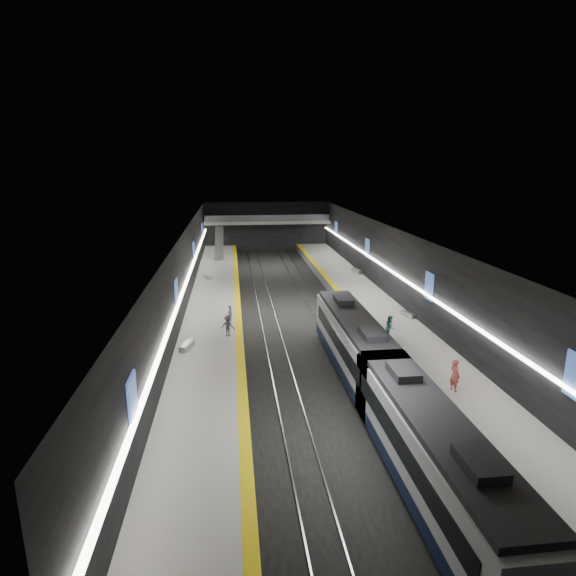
{
  "coord_description": "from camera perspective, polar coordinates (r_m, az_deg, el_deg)",
  "views": [
    {
      "loc": [
        -5.64,
        -43.68,
        14.0
      ],
      "look_at": [
        -0.33,
        1.59,
        2.2
      ],
      "focal_mm": 30.0,
      "sensor_mm": 36.0,
      "label": 1
    }
  ],
  "objects": [
    {
      "name": "tactile_strip_right",
      "position": [
        46.86,
        7.08,
        -1.68
      ],
      "size": [
        0.6,
        70.0,
        0.02
      ],
      "primitive_type": "cube",
      "color": "yellow",
      "rests_on": "platform_right"
    },
    {
      "name": "passenger_left_a",
      "position": [
        40.67,
        -6.89,
        -3.1
      ],
      "size": [
        0.63,
        0.97,
        1.53
      ],
      "primitive_type": "imported",
      "rotation": [
        0.0,
        0.0,
        -1.88
      ],
      "color": "beige",
      "rests_on": "platform_left"
    },
    {
      "name": "wall_right",
      "position": [
        47.46,
        12.72,
        1.99
      ],
      "size": [
        0.04,
        70.0,
        8.0
      ],
      "primitive_type": "cube",
      "color": "black",
      "rests_on": "ground"
    },
    {
      "name": "ad_posters",
      "position": [
        46.03,
        0.49,
        2.6
      ],
      "size": [
        19.94,
        53.5,
        2.2
      ],
      "color": "#3A5EAF",
      "rests_on": "wall_left"
    },
    {
      "name": "platform_left",
      "position": [
        45.76,
        -8.73,
        -2.82
      ],
      "size": [
        5.0,
        70.0,
        1.0
      ],
      "primitive_type": "cube",
      "color": "slate",
      "rests_on": "ground"
    },
    {
      "name": "ground",
      "position": [
        46.21,
        0.63,
        -3.12
      ],
      "size": [
        70.0,
        70.0,
        0.0
      ],
      "primitive_type": "plane",
      "color": "black",
      "rests_on": "ground"
    },
    {
      "name": "cove_light_left",
      "position": [
        45.05,
        -11.82,
        1.11
      ],
      "size": [
        0.25,
        68.6,
        0.12
      ],
      "primitive_type": "cube",
      "color": "white",
      "rests_on": "wall_left"
    },
    {
      "name": "platform_right",
      "position": [
        47.57,
        9.64,
        -2.18
      ],
      "size": [
        5.0,
        70.0,
        1.0
      ],
      "primitive_type": "cube",
      "color": "slate",
      "rests_on": "ground"
    },
    {
      "name": "ceiling",
      "position": [
        44.45,
        0.66,
        6.75
      ],
      "size": [
        20.0,
        70.0,
        0.04
      ],
      "primitive_type": "cube",
      "rotation": [
        3.14,
        0.0,
        0.0
      ],
      "color": "beige",
      "rests_on": "wall_left"
    },
    {
      "name": "cove_light_right",
      "position": [
        47.44,
        12.48,
        1.75
      ],
      "size": [
        0.25,
        68.6,
        0.12
      ],
      "primitive_type": "cube",
      "color": "white",
      "rests_on": "wall_right"
    },
    {
      "name": "wall_back",
      "position": [
        79.51,
        -2.59,
        7.28
      ],
      "size": [
        20.0,
        0.04,
        8.0
      ],
      "primitive_type": "cube",
      "color": "black",
      "rests_on": "ground"
    },
    {
      "name": "passenger_left_b",
      "position": [
        37.59,
        -7.14,
        -4.5
      ],
      "size": [
        1.21,
        0.91,
        1.66
      ],
      "primitive_type": "imported",
      "rotation": [
        0.0,
        0.0,
        2.83
      ],
      "color": "#414249",
      "rests_on": "platform_left"
    },
    {
      "name": "wall_left",
      "position": [
        45.02,
        -12.08,
        1.35
      ],
      "size": [
        0.04,
        70.0,
        8.0
      ],
      "primitive_type": "cube",
      "color": "black",
      "rests_on": "ground"
    },
    {
      "name": "bench_right_near",
      "position": [
        43.47,
        14.04,
        -3.07
      ],
      "size": [
        0.94,
        1.65,
        0.39
      ],
      "primitive_type": "cube",
      "rotation": [
        0.0,
        0.0,
        0.34
      ],
      "color": "#99999E",
      "rests_on": "platform_right"
    },
    {
      "name": "mezzanine_bridge",
      "position": [
        77.34,
        -2.49,
        7.85
      ],
      "size": [
        20.0,
        3.0,
        1.5
      ],
      "color": "gray",
      "rests_on": "wall_left"
    },
    {
      "name": "escalator",
      "position": [
        70.58,
        -8.15,
        5.32
      ],
      "size": [
        1.2,
        7.5,
        3.92
      ],
      "primitive_type": "cube",
      "rotation": [
        0.44,
        0.0,
        0.0
      ],
      "color": "#99999E",
      "rests_on": "platform_left"
    },
    {
      "name": "tile_surface_left",
      "position": [
        45.61,
        -8.76,
        -2.21
      ],
      "size": [
        5.0,
        70.0,
        0.02
      ],
      "primitive_type": "cube",
      "color": "#B0B0AB",
      "rests_on": "platform_left"
    },
    {
      "name": "bench_right_far",
      "position": [
        59.61,
        8.19,
        2.0
      ],
      "size": [
        0.95,
        1.96,
        0.46
      ],
      "primitive_type": "cube",
      "rotation": [
        0.0,
        0.0,
        0.24
      ],
      "color": "#99999E",
      "rests_on": "platform_right"
    },
    {
      "name": "passenger_right_a",
      "position": [
        30.24,
        19.16,
        -9.77
      ],
      "size": [
        0.65,
        0.82,
        1.96
      ],
      "primitive_type": "imported",
      "rotation": [
        0.0,
        0.0,
        1.86
      ],
      "color": "#C24E48",
      "rests_on": "platform_right"
    },
    {
      "name": "bench_left_far",
      "position": [
        56.84,
        -9.53,
        1.3
      ],
      "size": [
        1.04,
        1.75,
        0.41
      ],
      "primitive_type": "cube",
      "rotation": [
        0.0,
        0.0,
        0.36
      ],
      "color": "#99999E",
      "rests_on": "platform_left"
    },
    {
      "name": "tile_surface_right",
      "position": [
        47.43,
        9.67,
        -1.59
      ],
      "size": [
        5.0,
        70.0,
        0.02
      ],
      "primitive_type": "cube",
      "color": "#B0B0AB",
      "rests_on": "platform_right"
    },
    {
      "name": "bench_left_near",
      "position": [
        35.81,
        -11.91,
        -6.74
      ],
      "size": [
        1.02,
        1.82,
        0.43
      ],
      "primitive_type": "cube",
      "rotation": [
        0.0,
        0.0,
        -0.33
      ],
      "color": "#99999E",
      "rests_on": "platform_left"
    },
    {
      "name": "rails",
      "position": [
        46.2,
        0.63,
        -3.05
      ],
      "size": [
        6.52,
        70.0,
        0.12
      ],
      "color": "gray",
      "rests_on": "ground"
    },
    {
      "name": "train",
      "position": [
        27.62,
        11.34,
        -11.09
      ],
      "size": [
        2.69,
        27.91,
        3.6
      ],
      "color": "#0D1832",
      "rests_on": "ground"
    },
    {
      "name": "tactile_strip_left",
      "position": [
        45.57,
        -5.99,
        -2.12
      ],
      "size": [
        0.6,
        70.0,
        0.02
      ],
      "primitive_type": "cube",
      "color": "yellow",
      "rests_on": "platform_left"
    },
    {
      "name": "passenger_right_b",
      "position": [
        37.59,
        12.01,
        -4.6
      ],
      "size": [
        1.05,
        1.1,
        1.8
      ],
      "primitive_type": "imported",
      "rotation": [
        0.0,
        0.0,
        0.99
      ],
      "color": "teal",
      "rests_on": "platform_right"
    }
  ]
}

